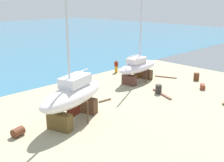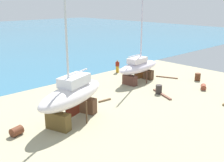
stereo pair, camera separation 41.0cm
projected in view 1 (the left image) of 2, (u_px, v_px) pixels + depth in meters
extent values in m
plane|color=tan|center=(103.00, 116.00, 21.78)|extent=(41.27, 41.27, 0.00)
cube|color=#503523|center=(145.00, 74.00, 32.26)|extent=(0.86, 1.68, 1.08)
cube|color=#523127|center=(129.00, 80.00, 29.85)|extent=(0.86, 1.68, 1.08)
cylinder|color=#433A1B|center=(130.00, 74.00, 31.68)|extent=(0.12, 0.12, 1.50)
cylinder|color=#533427|center=(146.00, 77.00, 30.31)|extent=(0.12, 0.12, 1.50)
ellipsoid|color=white|center=(138.00, 67.00, 30.71)|extent=(6.72, 2.68, 1.18)
cube|color=#45230B|center=(138.00, 75.00, 31.00)|extent=(1.57, 0.24, 0.83)
cube|color=silver|center=(136.00, 60.00, 30.24)|extent=(2.47, 1.45, 0.59)
cylinder|color=silver|center=(141.00, 22.00, 29.54)|extent=(0.15, 0.15, 8.87)
cylinder|color=silver|center=(134.00, 56.00, 29.70)|extent=(2.29, 0.34, 0.11)
cube|color=brown|center=(60.00, 122.00, 19.37)|extent=(1.26, 1.98, 1.27)
cube|color=brown|center=(86.00, 105.00, 22.41)|extent=(1.26, 1.98, 1.27)
cylinder|color=brown|center=(88.00, 113.00, 20.26)|extent=(0.12, 0.12, 1.80)
cylinder|color=brown|center=(60.00, 107.00, 21.37)|extent=(0.12, 0.12, 1.80)
ellipsoid|color=white|center=(73.00, 95.00, 20.47)|extent=(7.49, 4.48, 1.49)
cube|color=#4A150B|center=(74.00, 110.00, 20.84)|extent=(1.65, 0.63, 1.04)
cube|color=white|center=(75.00, 81.00, 20.48)|extent=(2.88, 2.14, 0.75)
cylinder|color=silver|center=(67.00, 22.00, 18.62)|extent=(0.16, 0.16, 9.55)
cylinder|color=#C1BAC0|center=(79.00, 72.00, 20.79)|extent=(2.40, 0.91, 0.11)
cube|color=gold|center=(116.00, 69.00, 34.99)|extent=(0.30, 0.39, 0.83)
cube|color=maroon|center=(116.00, 64.00, 34.79)|extent=(0.37, 0.50, 0.59)
sphere|color=#936D46|center=(116.00, 61.00, 34.67)|extent=(0.22, 0.22, 0.22)
cylinder|color=brown|center=(18.00, 132.00, 18.54)|extent=(0.95, 0.81, 0.63)
cylinder|color=#592D18|center=(196.00, 77.00, 31.63)|extent=(0.80, 0.80, 0.87)
cylinder|color=brown|center=(203.00, 87.00, 28.47)|extent=(1.07, 0.93, 0.54)
cylinder|color=#312A29|center=(158.00, 89.00, 27.07)|extent=(0.72, 0.72, 0.90)
cube|color=brown|center=(162.00, 94.00, 26.80)|extent=(1.44, 3.02, 0.14)
cube|color=brown|center=(166.00, 77.00, 32.82)|extent=(1.23, 2.48, 0.11)
cube|color=brown|center=(49.00, 105.00, 23.91)|extent=(0.25, 1.34, 0.10)
cube|color=brown|center=(105.00, 100.00, 25.10)|extent=(1.35, 0.30, 0.14)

